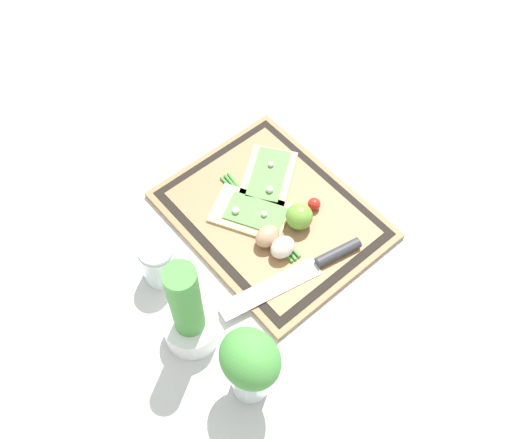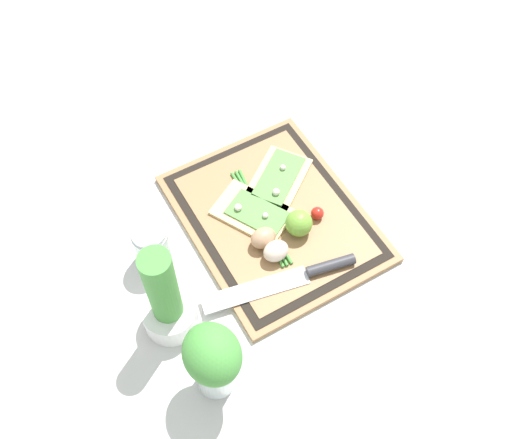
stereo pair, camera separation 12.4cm
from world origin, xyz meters
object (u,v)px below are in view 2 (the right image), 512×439
Objects in this scene: egg_brown at (263,238)px; egg_pink at (276,251)px; pizza_slice_near at (277,181)px; herb_glass at (213,360)px; lime at (299,223)px; herb_pot at (166,303)px; cherry_tomato_red at (317,213)px; knife at (305,274)px; pizza_slice_far at (253,212)px; sauce_jar at (153,247)px.

egg_brown and egg_pink have the same top height.
egg_brown is at bearing 138.81° from pizza_slice_near.
egg_pink is at bearing -53.69° from herb_glass.
herb_pot is (-0.05, 0.31, 0.04)m from lime.
egg_pink is 0.13m from cherry_tomato_red.
knife is 0.14m from cherry_tomato_red.
egg_pink is at bearing 22.43° from knife.
pizza_slice_far is 3.50× the size of egg_pink.
egg_brown is 0.04m from egg_pink.
pizza_slice_far is 0.76× the size of herb_pot.
herb_pot is 1.34× the size of herb_glass.
pizza_slice_far is at bearing -40.35° from herb_glass.
knife is (-0.22, 0.07, 0.00)m from pizza_slice_near.
knife is at bearing -68.85° from herb_glass.
pizza_slice_near is 1.09× the size of pizza_slice_far.
herb_glass is (-0.20, 0.21, 0.07)m from egg_brown.
egg_pink is 0.95× the size of lime.
sauce_jar is (0.01, 0.22, 0.02)m from pizza_slice_far.
herb_glass is (-0.19, 0.29, 0.07)m from lime.
herb_pot is (-0.13, 0.25, 0.07)m from pizza_slice_far.
herb_pot reaches higher than egg_brown.
pizza_slice_near is 7.53× the size of cherry_tomato_red.
egg_pink reaches higher than knife.
sauce_jar reaches higher than egg_pink.
pizza_slice_far is 3.50× the size of egg_brown.
cherry_tomato_red is at bearing -167.01° from pizza_slice_near.
sauce_jar is at bearing 71.11° from lime.
herb_pot reaches higher than egg_pink.
herb_glass is (-0.20, 0.35, 0.08)m from cherry_tomato_red.
sauce_jar reaches higher than knife.
pizza_slice_near is at bearing -84.29° from sauce_jar.
sauce_jar is at bearing 59.07° from egg_pink.
sauce_jar is at bearing 66.81° from egg_brown.
lime is (-0.13, 0.02, 0.02)m from pizza_slice_near.
herb_pot reaches higher than herb_glass.
egg_pink is (-0.11, 0.01, 0.02)m from pizza_slice_far.
egg_pink reaches higher than cherry_tomato_red.
egg_brown is 0.25m from herb_pot.
egg_pink is (-0.16, 0.10, 0.02)m from pizza_slice_near.
herb_glass is (-0.32, 0.32, 0.09)m from pizza_slice_near.
herb_pot reaches higher than knife.
cherry_tomato_red is 0.41m from herb_glass.
pizza_slice_far is 0.08m from egg_brown.
pizza_slice_near is 0.83× the size of herb_pot.
lime is (-0.08, -0.06, 0.02)m from pizza_slice_far.
egg_pink is at bearing 112.25° from lime.
herb_pot is at bearing 98.47° from lime.
lime is at bearing 99.90° from cherry_tomato_red.
lime is at bearing -56.79° from herb_glass.
herb_pot is at bearing 8.17° from herb_glass.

